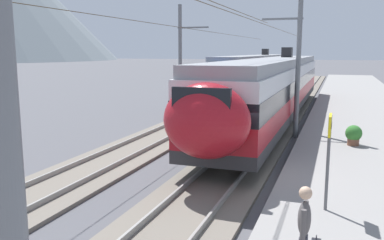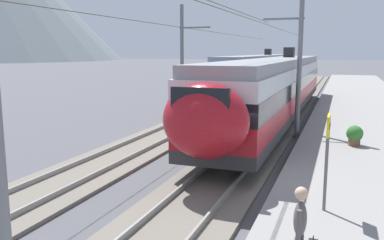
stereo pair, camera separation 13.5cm
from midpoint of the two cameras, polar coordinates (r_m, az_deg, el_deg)
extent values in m
plane|color=#4C4C51|center=(13.68, 7.53, -8.74)|extent=(400.00, 400.00, 0.00)
cube|color=#6B6359|center=(13.88, 3.66, -8.15)|extent=(120.00, 3.00, 0.12)
cube|color=gray|center=(13.67, 6.59, -7.86)|extent=(120.00, 0.07, 0.16)
cube|color=gray|center=(14.04, 0.83, -7.32)|extent=(120.00, 0.07, 0.16)
cube|color=#6B6359|center=(15.75, -12.95, -6.22)|extent=(120.00, 3.00, 0.12)
cube|color=gray|center=(15.35, -10.70, -6.02)|extent=(120.00, 0.07, 0.16)
cube|color=gray|center=(16.10, -15.13, -5.44)|extent=(120.00, 0.07, 0.16)
cube|color=#2D2D30|center=(26.31, 11.62, 2.06)|extent=(28.26, 2.85, 0.45)
cube|color=maroon|center=(26.23, 11.67, 3.46)|extent=(28.26, 2.85, 0.85)
cube|color=black|center=(26.16, 11.73, 5.20)|extent=(28.26, 2.89, 0.75)
cube|color=silver|center=(26.12, 11.78, 6.74)|extent=(28.26, 2.85, 0.65)
cube|color=gray|center=(26.10, 11.83, 7.94)|extent=(27.96, 2.65, 0.45)
cube|color=black|center=(17.87, 7.56, -2.76)|extent=(2.80, 2.28, 0.42)
cube|color=black|center=(35.00, 13.65, 3.09)|extent=(2.80, 2.28, 0.42)
ellipsoid|color=maroon|center=(11.91, 1.70, -0.13)|extent=(1.80, 2.62, 2.25)
cube|color=black|center=(11.37, 0.94, 1.58)|extent=(0.16, 1.71, 1.19)
cube|color=black|center=(30.30, 12.99, 9.19)|extent=(0.90, 0.70, 0.70)
cube|color=#2D2D30|center=(44.93, 9.05, 5.18)|extent=(29.03, 2.84, 0.45)
cube|color=#1E429E|center=(44.88, 9.07, 6.01)|extent=(29.03, 2.84, 0.85)
cube|color=black|center=(44.84, 9.10, 7.03)|extent=(29.03, 2.88, 0.75)
cube|color=white|center=(44.82, 9.12, 7.92)|extent=(29.03, 2.84, 0.65)
cube|color=gray|center=(44.80, 9.14, 8.63)|extent=(28.73, 2.64, 0.45)
cube|color=black|center=(36.19, 6.37, 3.51)|extent=(2.80, 2.27, 0.42)
cube|color=black|center=(53.80, 10.83, 5.38)|extent=(2.80, 2.27, 0.42)
ellipsoid|color=#1E429E|center=(30.19, 3.75, 5.75)|extent=(1.80, 2.61, 2.25)
cube|color=black|center=(29.68, 3.49, 6.51)|extent=(0.16, 1.70, 1.19)
cube|color=black|center=(49.09, 10.11, 9.34)|extent=(0.90, 0.70, 0.70)
cylinder|color=slate|center=(2.73, -26.44, -2.71)|extent=(0.24, 0.24, 7.50)
cylinder|color=slate|center=(20.71, 14.43, 8.09)|extent=(0.24, 0.24, 7.70)
cube|color=slate|center=(20.86, 12.31, 13.61)|extent=(0.10, 1.97, 0.10)
cylinder|color=#473823|center=(20.97, 9.97, 12.98)|extent=(38.83, 0.02, 0.02)
cylinder|color=slate|center=(27.58, -1.80, 8.27)|extent=(0.24, 0.24, 7.30)
cube|color=slate|center=(27.30, -0.01, 12.78)|extent=(0.10, 2.12, 0.10)
cylinder|color=#473823|center=(27.00, 1.85, 12.28)|extent=(38.83, 0.02, 0.02)
cylinder|color=#59595B|center=(10.55, 18.07, -5.75)|extent=(0.08, 0.08, 2.39)
cube|color=yellow|center=(10.35, 18.34, -0.69)|extent=(0.70, 0.06, 0.50)
cube|color=black|center=(10.35, 18.53, -0.70)|extent=(0.52, 0.01, 0.10)
ellipsoid|color=#514C4C|center=(7.28, 14.88, -13.15)|extent=(0.36, 0.22, 0.62)
sphere|color=tan|center=(7.12, 15.03, -9.80)|extent=(0.22, 0.22, 0.22)
cylinder|color=#514C4C|center=(7.10, 14.70, -14.19)|extent=(0.09, 0.09, 0.58)
cylinder|color=#514C4C|center=(7.50, 15.01, -12.87)|extent=(0.09, 0.09, 0.58)
torus|color=black|center=(8.55, 16.49, -15.63)|extent=(0.16, 0.02, 0.16)
cylinder|color=brown|center=(18.41, 21.36, -2.82)|extent=(0.47, 0.47, 0.31)
sphere|color=#33752D|center=(18.34, 21.43, -1.72)|extent=(0.68, 0.68, 0.68)
sphere|color=purple|center=(18.31, 21.46, -1.26)|extent=(0.37, 0.37, 0.37)
camera|label=1|loc=(0.07, -90.26, -0.04)|focal=38.24mm
camera|label=2|loc=(0.07, 89.74, 0.04)|focal=38.24mm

